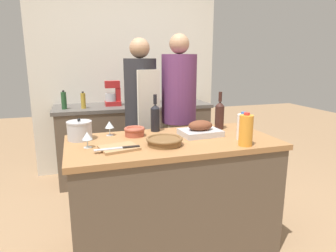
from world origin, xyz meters
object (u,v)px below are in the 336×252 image
at_px(stock_pot, 80,130).
at_px(stand_mixer, 113,95).
at_px(cutting_board, 119,148).
at_px(condiment_bottle_extra, 64,100).
at_px(mixing_bowl, 135,131).
at_px(juice_jug, 246,130).
at_px(wicker_basket, 164,141).
at_px(knife_chef, 119,148).
at_px(condiment_bottle_tall, 157,96).
at_px(person_cook_aproned, 141,114).
at_px(condiment_bottle_short, 83,101).
at_px(wine_bottle_green, 220,114).
at_px(milk_jug, 243,127).
at_px(wine_glass_right, 109,125).
at_px(person_cook_guest, 179,110).
at_px(wine_glass_left, 87,136).
at_px(roasting_pan, 200,130).
at_px(wine_bottle_dark, 155,117).

xyz_separation_m(stock_pot, stand_mixer, (0.41, 1.31, 0.09)).
height_order(cutting_board, condiment_bottle_extra, condiment_bottle_extra).
distance_m(mixing_bowl, juice_jug, 0.84).
height_order(wicker_basket, stock_pot, stock_pot).
bearing_deg(knife_chef, stand_mixer, 83.85).
xyz_separation_m(condiment_bottle_tall, person_cook_aproned, (-0.40, -0.85, -0.05)).
height_order(mixing_bowl, stand_mixer, stand_mixer).
xyz_separation_m(mixing_bowl, juice_jug, (0.68, -0.49, 0.07)).
bearing_deg(condiment_bottle_short, wine_bottle_green, -48.03).
height_order(stock_pot, knife_chef, stock_pot).
distance_m(milk_jug, wine_glass_right, 1.02).
bearing_deg(condiment_bottle_tall, person_cook_guest, -90.60).
relative_size(wine_glass_right, condiment_bottle_extra, 0.55).
xyz_separation_m(cutting_board, condiment_bottle_extra, (-0.37, 1.54, 0.13)).
relative_size(juice_jug, wine_glass_left, 2.12).
bearing_deg(juice_jug, cutting_board, 168.16).
distance_m(cutting_board, condiment_bottle_extra, 1.59).
bearing_deg(roasting_pan, condiment_bottle_extra, 127.13).
bearing_deg(wine_bottle_dark, stock_pot, -171.68).
xyz_separation_m(condiment_bottle_tall, condiment_bottle_short, (-0.92, -0.24, 0.02)).
relative_size(cutting_board, stand_mixer, 0.94).
height_order(cutting_board, milk_jug, milk_jug).
bearing_deg(wine_bottle_green, condiment_bottle_tall, 96.02).
bearing_deg(condiment_bottle_short, wine_bottle_dark, -64.46).
distance_m(cutting_board, wine_glass_left, 0.23).
xyz_separation_m(juice_jug, milk_jug, (0.06, 0.14, -0.01)).
bearing_deg(wine_bottle_dark, wine_bottle_green, -8.70).
distance_m(wicker_basket, wine_glass_left, 0.53).
bearing_deg(cutting_board, roasting_pan, 14.55).
bearing_deg(roasting_pan, juice_jug, -61.93).
height_order(roasting_pan, condiment_bottle_short, condiment_bottle_short).
height_order(wicker_basket, wine_bottle_green, wine_bottle_green).
relative_size(mixing_bowl, condiment_bottle_tall, 1.05).
bearing_deg(person_cook_guest, stock_pot, -149.66).
height_order(wine_bottle_dark, person_cook_aproned, person_cook_aproned).
xyz_separation_m(mixing_bowl, wine_bottle_green, (0.74, 0.02, 0.09)).
distance_m(person_cook_aproned, person_cook_guest, 0.39).
relative_size(juice_jug, milk_jug, 1.12).
distance_m(mixing_bowl, person_cook_guest, 0.84).
bearing_deg(wine_bottle_dark, person_cook_guest, 52.58).
bearing_deg(wicker_basket, person_cook_guest, 64.84).
distance_m(stock_pot, wine_bottle_green, 1.15).
bearing_deg(wine_glass_left, milk_jug, -6.89).
relative_size(knife_chef, condiment_bottle_extra, 1.45).
distance_m(stand_mixer, person_cook_aproned, 0.74).
xyz_separation_m(wine_glass_left, condiment_bottle_short, (0.03, 1.43, 0.05)).
relative_size(wine_bottle_dark, knife_chef, 1.02).
relative_size(milk_jug, wine_bottle_dark, 0.68).
xyz_separation_m(wicker_basket, milk_jug, (0.60, -0.03, 0.07)).
xyz_separation_m(cutting_board, mixing_bowl, (0.17, 0.31, 0.03)).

